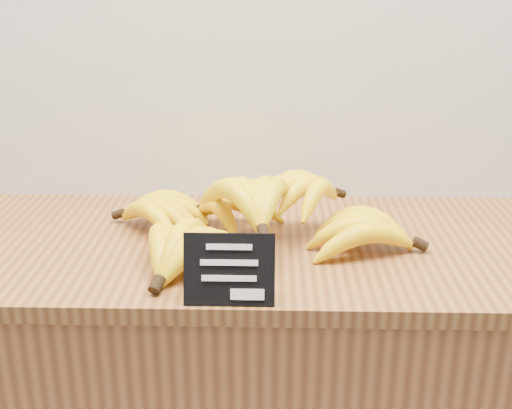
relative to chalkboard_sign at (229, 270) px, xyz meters
name	(u,v)px	position (x,y,z in m)	size (l,w,h in m)	color
counter_top	(257,247)	(0.04, 0.24, -0.07)	(1.41, 0.54, 0.03)	brown
chalkboard_sign	(229,270)	(0.00, 0.00, 0.00)	(0.14, 0.01, 0.11)	black
banana_pile	(247,218)	(0.02, 0.23, 0.00)	(0.59, 0.41, 0.13)	yellow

